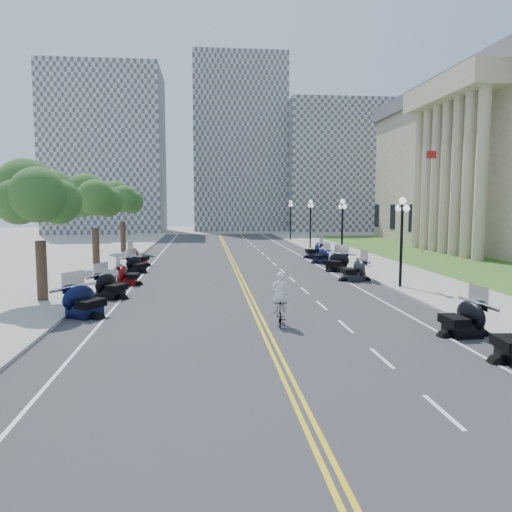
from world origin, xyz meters
name	(u,v)px	position (x,y,z in m)	size (l,w,h in m)	color
ground	(254,307)	(0.00, 0.00, 0.00)	(160.00, 160.00, 0.00)	gray
road	(239,276)	(0.00, 10.00, 0.00)	(16.00, 90.00, 0.01)	#333335
centerline_yellow_a	(237,276)	(-0.12, 10.00, 0.01)	(0.12, 90.00, 0.00)	yellow
centerline_yellow_b	(241,276)	(0.12, 10.00, 0.01)	(0.12, 90.00, 0.00)	yellow
edge_line_north	(334,274)	(6.40, 10.00, 0.01)	(0.12, 90.00, 0.00)	white
edge_line_south	(141,277)	(-6.40, 10.00, 0.01)	(0.12, 90.00, 0.00)	white
lane_dash_3	(443,412)	(3.20, -12.00, 0.01)	(0.12, 2.00, 0.00)	white
lane_dash_4	(382,358)	(3.20, -8.00, 0.01)	(0.12, 2.00, 0.00)	white
lane_dash_5	(346,326)	(3.20, -4.00, 0.01)	(0.12, 2.00, 0.00)	white
lane_dash_6	(322,305)	(3.20, 0.00, 0.01)	(0.12, 2.00, 0.00)	white
lane_dash_7	(305,291)	(3.20, 4.00, 0.01)	(0.12, 2.00, 0.00)	white
lane_dash_8	(292,279)	(3.20, 8.00, 0.01)	(0.12, 2.00, 0.00)	white
lane_dash_9	(282,271)	(3.20, 12.00, 0.01)	(0.12, 2.00, 0.00)	white
lane_dash_10	(275,264)	(3.20, 16.00, 0.01)	(0.12, 2.00, 0.00)	white
lane_dash_11	(268,258)	(3.20, 20.00, 0.01)	(0.12, 2.00, 0.00)	white
lane_dash_12	(263,254)	(3.20, 24.00, 0.01)	(0.12, 2.00, 0.00)	white
lane_dash_13	(258,250)	(3.20, 28.00, 0.01)	(0.12, 2.00, 0.00)	white
lane_dash_14	(254,246)	(3.20, 32.00, 0.01)	(0.12, 2.00, 0.00)	white
lane_dash_15	(251,244)	(3.20, 36.00, 0.01)	(0.12, 2.00, 0.00)	white
lane_dash_16	(248,241)	(3.20, 40.00, 0.01)	(0.12, 2.00, 0.00)	white
lane_dash_17	(246,239)	(3.20, 44.00, 0.01)	(0.12, 2.00, 0.00)	white
lane_dash_18	(243,237)	(3.20, 48.00, 0.01)	(0.12, 2.00, 0.00)	white
lane_dash_19	(241,235)	(3.20, 52.00, 0.01)	(0.12, 2.00, 0.00)	white
sidewalk_north	(393,272)	(10.50, 10.00, 0.07)	(5.00, 90.00, 0.15)	#9E9991
sidewalk_south	(75,277)	(-10.50, 10.00, 0.07)	(5.00, 90.00, 0.15)	#9E9991
lawn	(437,259)	(17.50, 18.00, 0.05)	(9.00, 60.00, 0.10)	#356023
distant_block_a	(107,152)	(-18.00, 62.00, 13.00)	(18.00, 14.00, 26.00)	gray
distant_block_b	(239,146)	(4.00, 68.00, 15.00)	(16.00, 12.00, 30.00)	gray
distant_block_c	(341,168)	(22.00, 65.00, 11.00)	(20.00, 14.00, 22.00)	gray
street_lamp_2	(401,243)	(8.60, 4.00, 2.60)	(0.50, 1.20, 4.90)	black
street_lamp_3	(342,231)	(8.60, 16.00, 2.60)	(0.50, 1.20, 4.90)	black
street_lamp_4	(310,224)	(8.60, 28.00, 2.60)	(0.50, 1.20, 4.90)	black
street_lamp_5	(291,220)	(8.60, 40.00, 2.60)	(0.50, 1.20, 4.90)	black
flagpole	(424,201)	(18.00, 22.00, 5.00)	(1.10, 0.20, 10.00)	silver
tree_2	(39,204)	(-10.00, 2.00, 4.75)	(4.80, 4.80, 9.20)	#235619
tree_3	(94,203)	(-10.00, 14.00, 4.75)	(4.80, 4.80, 9.20)	#235619
tree_4	(122,203)	(-10.00, 26.00, 4.75)	(4.80, 4.80, 9.20)	#235619
motorcycle_n_4	(463,316)	(7.00, -5.76, 0.73)	(2.10, 2.10, 1.47)	black
motorcycle_n_7	(354,269)	(6.91, 7.15, 0.77)	(2.19, 2.19, 1.53)	black
motorcycle_n_8	(336,261)	(6.99, 11.63, 0.75)	(2.14, 2.14, 1.50)	black
motorcycle_n_9	(321,255)	(6.95, 16.24, 0.67)	(1.90, 1.90, 1.33)	black
motorcycle_n_10	(314,249)	(7.25, 19.98, 0.77)	(2.19, 2.19, 1.53)	black
motorcycle_s_5	(85,299)	(-7.27, -1.29, 0.77)	(2.20, 2.20, 1.54)	black
motorcycle_s_6	(111,284)	(-6.95, 2.85, 0.72)	(2.06, 2.06, 1.44)	black
motorcycle_s_7	(128,274)	(-6.73, 6.93, 0.68)	(1.95, 1.95, 1.36)	#590A0C
motorcycle_s_8	(137,263)	(-6.91, 12.19, 0.64)	(1.83, 1.83, 1.28)	black
motorcycle_s_9	(138,256)	(-7.27, 15.81, 0.76)	(2.17, 2.17, 1.52)	#590A0C
bicycle	(280,312)	(0.67, -3.58, 0.53)	(0.49, 1.75, 1.05)	#A51414
cyclist_rider	(280,277)	(0.67, -3.58, 1.94)	(0.65, 0.42, 1.78)	silver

